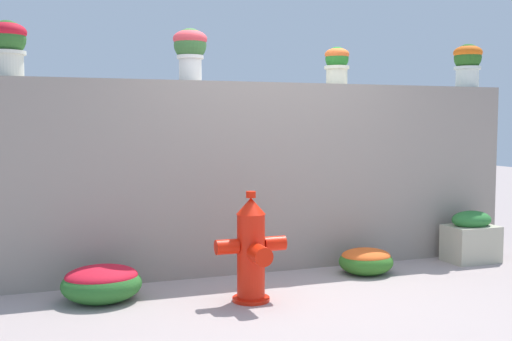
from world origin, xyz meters
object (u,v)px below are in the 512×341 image
(potted_plant_2, at_px, (337,63))
(flower_bush_left, at_px, (102,282))
(potted_plant_3, at_px, (468,61))
(potted_plant_0, at_px, (7,43))
(potted_plant_1, at_px, (190,48))
(planter_box, at_px, (471,237))
(flower_bush_right, at_px, (366,260))
(fire_hydrant, at_px, (252,251))

(potted_plant_2, xyz_separation_m, flower_bush_left, (-2.36, -0.63, -1.83))
(potted_plant_2, bearing_deg, potted_plant_3, -0.94)
(potted_plant_0, bearing_deg, potted_plant_1, -2.14)
(potted_plant_0, bearing_deg, potted_plant_2, -0.88)
(potted_plant_0, xyz_separation_m, potted_plant_3, (4.55, -0.07, -0.00))
(potted_plant_2, xyz_separation_m, potted_plant_3, (1.54, -0.03, 0.06))
(potted_plant_0, height_order, planter_box, potted_plant_0)
(potted_plant_2, bearing_deg, flower_bush_right, -86.50)
(fire_hydrant, bearing_deg, flower_bush_left, 159.76)
(potted_plant_3, relative_size, fire_hydrant, 0.54)
(potted_plant_2, height_order, potted_plant_3, potted_plant_3)
(potted_plant_2, distance_m, flower_bush_right, 1.94)
(potted_plant_2, bearing_deg, flower_bush_left, -165.03)
(potted_plant_3, xyz_separation_m, flower_bush_left, (-3.90, -0.60, -1.89))
(potted_plant_3, distance_m, fire_hydrant, 3.40)
(potted_plant_1, relative_size, flower_bush_left, 0.76)
(potted_plant_1, height_order, potted_plant_2, potted_plant_1)
(flower_bush_left, bearing_deg, potted_plant_1, 35.32)
(potted_plant_0, height_order, potted_plant_1, potted_plant_1)
(potted_plant_3, height_order, fire_hydrant, potted_plant_3)
(potted_plant_0, distance_m, flower_bush_left, 2.12)
(planter_box, bearing_deg, flower_bush_left, -177.63)
(fire_hydrant, height_order, planter_box, fire_hydrant)
(potted_plant_0, distance_m, fire_hydrant, 2.65)
(flower_bush_right, distance_m, planter_box, 1.25)
(flower_bush_left, height_order, planter_box, planter_box)
(fire_hydrant, bearing_deg, potted_plant_1, 102.53)
(potted_plant_2, distance_m, potted_plant_3, 1.54)
(potted_plant_2, height_order, fire_hydrant, potted_plant_2)
(potted_plant_1, relative_size, fire_hydrant, 0.55)
(planter_box, bearing_deg, flower_bush_right, -176.31)
(flower_bush_left, xyz_separation_m, planter_box, (3.63, 0.15, 0.09))
(potted_plant_1, height_order, flower_bush_left, potted_plant_1)
(flower_bush_right, relative_size, planter_box, 0.99)
(potted_plant_3, xyz_separation_m, fire_hydrant, (-2.79, -1.01, -1.65))
(fire_hydrant, xyz_separation_m, flower_bush_left, (-1.10, 0.41, -0.25))
(potted_plant_0, bearing_deg, fire_hydrant, -31.61)
(potted_plant_1, xyz_separation_m, flower_bush_right, (1.52, -0.55, -1.94))
(flower_bush_left, distance_m, flower_bush_right, 2.39)
(potted_plant_1, height_order, flower_bush_right, potted_plant_1)
(flower_bush_left, relative_size, planter_box, 1.21)
(flower_bush_right, bearing_deg, flower_bush_left, -178.31)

